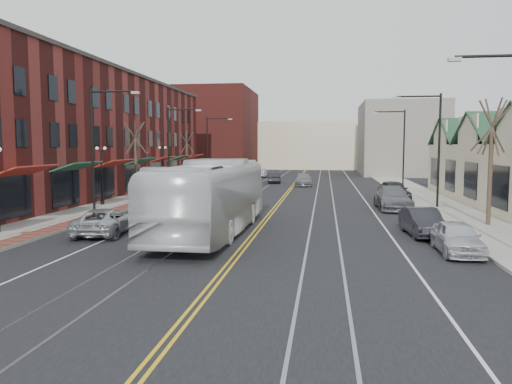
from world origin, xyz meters
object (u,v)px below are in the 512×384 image
(parked_suv, at_px, (105,221))
(parked_car_a, at_px, (457,238))
(transit_bus, at_px, (212,197))
(parked_car_d, at_px, (394,190))
(parked_car_b, at_px, (423,222))
(parked_car_c, at_px, (393,198))

(parked_suv, bearing_deg, parked_car_a, 164.55)
(transit_bus, height_order, parked_suv, transit_bus)
(transit_bus, relative_size, parked_car_d, 2.81)
(transit_bus, xyz_separation_m, parked_suv, (-5.36, -0.84, -1.22))
(transit_bus, distance_m, parked_suv, 5.56)
(parked_car_b, xyz_separation_m, parked_car_d, (0.80, 16.53, 0.13))
(transit_bus, xyz_separation_m, parked_car_b, (10.50, 0.93, -1.19))
(transit_bus, distance_m, parked_car_d, 20.82)
(transit_bus, relative_size, parked_car_c, 2.49)
(parked_suv, height_order, parked_car_a, parked_car_a)
(parked_suv, relative_size, parked_car_d, 1.00)
(parked_car_b, height_order, parked_car_d, parked_car_d)
(parked_car_b, distance_m, parked_car_d, 16.55)
(parked_car_a, distance_m, parked_car_c, 14.53)
(parked_car_a, relative_size, parked_car_c, 0.74)
(parked_car_c, height_order, parked_car_d, parked_car_d)
(parked_car_a, relative_size, parked_car_b, 0.95)
(parked_car_a, height_order, parked_car_b, parked_car_b)
(parked_car_a, height_order, parked_car_c, parked_car_c)
(parked_car_c, bearing_deg, parked_car_a, -88.63)
(parked_car_d, bearing_deg, parked_car_c, -105.27)
(transit_bus, xyz_separation_m, parked_car_c, (10.43, 11.34, -1.10))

